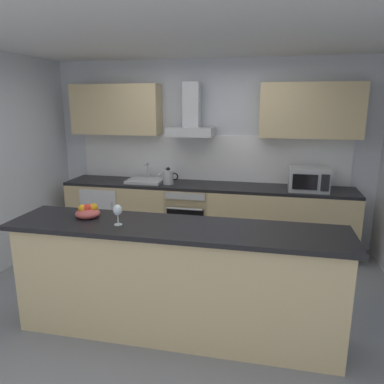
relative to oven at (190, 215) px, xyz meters
The scene contains 15 objects.
ground 1.54m from the oven, 81.30° to the right, with size 5.56×4.60×0.02m, color gray.
ceiling 2.60m from the oven, 81.30° to the right, with size 5.56×4.60×0.02m, color white.
wall_back 0.96m from the oven, 61.35° to the left, with size 5.56×0.12×2.60m, color silver.
backsplash_tile 0.87m from the oven, 56.41° to the left, with size 3.88×0.02×0.66m, color white.
counter_back 0.22m from the oven, ahead, with size 4.01×0.60×0.90m.
counter_island 2.09m from the oven, 80.85° to the right, with size 2.88×0.64×1.02m.
upper_cabinets 1.48m from the oven, 38.45° to the left, with size 3.96×0.32×0.70m.
oven is the anchor object (origin of this frame).
refrigerator 1.26m from the oven, behind, with size 0.58×0.60×0.85m.
microwave 1.69m from the oven, ahead, with size 0.50×0.38×0.30m.
sink 0.80m from the oven, behind, with size 0.50×0.40×0.26m.
kettle 0.62m from the oven, behind, with size 0.29×0.15×0.24m.
range_hood 1.33m from the oven, 90.00° to the left, with size 0.62×0.45×0.72m.
wine_glass 2.25m from the oven, 93.65° to the right, with size 0.08×0.08×0.18m.
fruit_bowl 2.14m from the oven, 103.65° to the right, with size 0.22×0.22×0.13m.
Camera 1 is at (0.87, -3.43, 2.02)m, focal length 34.47 mm.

